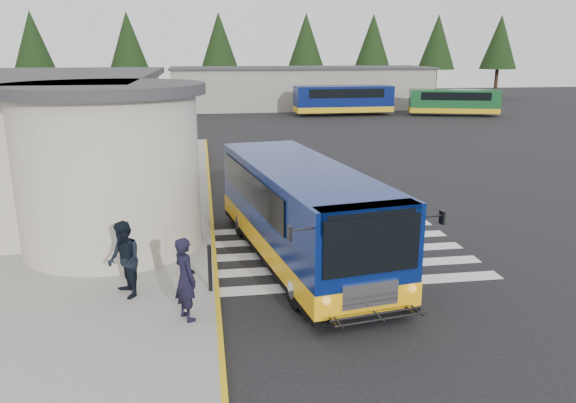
{
  "coord_description": "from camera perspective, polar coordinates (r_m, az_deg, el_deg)",
  "views": [
    {
      "loc": [
        -4.24,
        -16.25,
        5.86
      ],
      "look_at": [
        -1.84,
        -0.5,
        1.55
      ],
      "focal_mm": 35.0,
      "sensor_mm": 36.0,
      "label": 1
    }
  ],
  "objects": [
    {
      "name": "far_bus_b",
      "position": [
        54.4,
        16.48,
        9.75
      ],
      "size": [
        8.25,
        4.3,
        2.05
      ],
      "rotation": [
        0.0,
        0.0,
        1.3
      ],
      "color": "#144B23",
      "rests_on": "ground"
    },
    {
      "name": "station_building",
      "position": [
        24.3,
        -24.5,
        5.99
      ],
      "size": [
        12.7,
        18.7,
        4.8
      ],
      "color": "beige",
      "rests_on": "ground"
    },
    {
      "name": "bollard",
      "position": [
        13.84,
        -7.95,
        -6.7
      ],
      "size": [
        0.1,
        0.1,
        1.19
      ],
      "primitive_type": "cylinder",
      "color": "black",
      "rests_on": "sidewalk"
    },
    {
      "name": "transit_bus",
      "position": [
        15.89,
        1.31,
        -1.5
      ],
      "size": [
        4.43,
        9.99,
        2.74
      ],
      "rotation": [
        0.0,
        0.0,
        0.16
      ],
      "color": "navy",
      "rests_on": "ground"
    },
    {
      "name": "ground",
      "position": [
        17.79,
        5.62,
        -4.17
      ],
      "size": [
        140.0,
        140.0,
        0.0
      ],
      "primitive_type": "plane",
      "color": "black",
      "rests_on": "ground"
    },
    {
      "name": "pedestrian_b",
      "position": [
        13.85,
        -16.31,
        -5.7
      ],
      "size": [
        1.0,
        1.11,
        1.85
      ],
      "primitive_type": "imported",
      "rotation": [
        0.0,
        0.0,
        -1.16
      ],
      "color": "black",
      "rests_on": "sidewalk"
    },
    {
      "name": "far_bus_a",
      "position": [
        52.78,
        5.64,
        10.33
      ],
      "size": [
        9.03,
        2.67,
        2.32
      ],
      "rotation": [
        0.0,
        0.0,
        1.59
      ],
      "color": "#06124E",
      "rests_on": "ground"
    },
    {
      "name": "tree_line",
      "position": [
        67.09,
        0.35,
        15.91
      ],
      "size": [
        58.4,
        4.4,
        10.0
      ],
      "color": "black",
      "rests_on": "ground"
    },
    {
      "name": "crosswalk",
      "position": [
        16.94,
        4.64,
        -5.13
      ],
      "size": [
        8.0,
        5.35,
        0.01
      ],
      "color": "silver",
      "rests_on": "ground"
    },
    {
      "name": "sidewalk",
      "position": [
        21.59,
        -21.08,
        -1.44
      ],
      "size": [
        10.0,
        34.0,
        0.15
      ],
      "primitive_type": "cube",
      "color": "gray",
      "rests_on": "ground"
    },
    {
      "name": "curb_strip",
      "position": [
        21.06,
        -7.83,
        -0.94
      ],
      "size": [
        0.12,
        34.0,
        0.16
      ],
      "primitive_type": "cube",
      "color": "gold",
      "rests_on": "ground"
    },
    {
      "name": "depot_building",
      "position": [
        59.26,
        1.3,
        11.5
      ],
      "size": [
        26.4,
        8.4,
        4.2
      ],
      "color": "gray",
      "rests_on": "ground"
    },
    {
      "name": "pedestrian_a",
      "position": [
        12.42,
        -10.38,
        -7.73
      ],
      "size": [
        0.72,
        0.81,
        1.87
      ],
      "primitive_type": "imported",
      "rotation": [
        0.0,
        0.0,
        2.07
      ],
      "color": "black",
      "rests_on": "sidewalk"
    }
  ]
}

